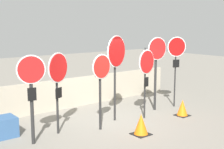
{
  "coord_description": "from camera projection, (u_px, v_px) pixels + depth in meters",
  "views": [
    {
      "loc": [
        -5.88,
        -7.14,
        2.95
      ],
      "look_at": [
        -0.21,
        0.0,
        1.47
      ],
      "focal_mm": 50.0,
      "sensor_mm": 36.0,
      "label": 1
    }
  ],
  "objects": [
    {
      "name": "stop_sign_2",
      "position": [
        101.0,
        76.0,
        8.57
      ],
      "size": [
        0.68,
        0.17,
        2.15
      ],
      "rotation": [
        0.0,
        0.0,
        0.17
      ],
      "color": "black",
      "rests_on": "ground"
    },
    {
      "name": "stop_sign_5",
      "position": [
        157.0,
        59.0,
        10.55
      ],
      "size": [
        0.77,
        0.17,
        2.52
      ],
      "rotation": [
        0.0,
        0.0,
        -0.11
      ],
      "color": "black",
      "rests_on": "ground"
    },
    {
      "name": "fence_back",
      "position": [
        77.0,
        92.0,
        11.28
      ],
      "size": [
        8.65,
        0.12,
        1.06
      ],
      "color": "#A89E89",
      "rests_on": "ground"
    },
    {
      "name": "ground_plane",
      "position": [
        117.0,
        121.0,
        9.6
      ],
      "size": [
        40.0,
        40.0,
        0.0
      ],
      "primitive_type": "plane",
      "color": "gray"
    },
    {
      "name": "stop_sign_0",
      "position": [
        31.0,
        84.0,
        7.5
      ],
      "size": [
        0.69,
        0.2,
        2.23
      ],
      "rotation": [
        0.0,
        0.0,
        -0.2
      ],
      "color": "black",
      "rests_on": "ground"
    },
    {
      "name": "stop_sign_1",
      "position": [
        58.0,
        75.0,
        8.24
      ],
      "size": [
        0.74,
        0.36,
        2.22
      ],
      "rotation": [
        0.0,
        0.0,
        0.42
      ],
      "color": "black",
      "rests_on": "ground"
    },
    {
      "name": "stop_sign_6",
      "position": [
        176.0,
        53.0,
        10.97
      ],
      "size": [
        0.65,
        0.3,
        2.52
      ],
      "rotation": [
        0.0,
        0.0,
        -0.4
      ],
      "color": "black",
      "rests_on": "ground"
    },
    {
      "name": "traffic_cone_1",
      "position": [
        182.0,
        108.0,
        10.12
      ],
      "size": [
        0.41,
        0.41,
        0.53
      ],
      "color": "black",
      "rests_on": "ground"
    },
    {
      "name": "stop_sign_3",
      "position": [
        116.0,
        58.0,
        9.35
      ],
      "size": [
        0.91,
        0.34,
        2.62
      ],
      "rotation": [
        0.0,
        0.0,
        0.33
      ],
      "color": "black",
      "rests_on": "ground"
    },
    {
      "name": "stop_sign_4",
      "position": [
        146.0,
        67.0,
        9.64
      ],
      "size": [
        0.75,
        0.17,
        2.23
      ],
      "rotation": [
        0.0,
        0.0,
        0.18
      ],
      "color": "black",
      "rests_on": "ground"
    },
    {
      "name": "traffic_cone_0",
      "position": [
        141.0,
        124.0,
        8.39
      ],
      "size": [
        0.46,
        0.46,
        0.57
      ],
      "color": "black",
      "rests_on": "ground"
    }
  ]
}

